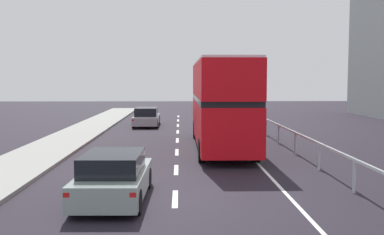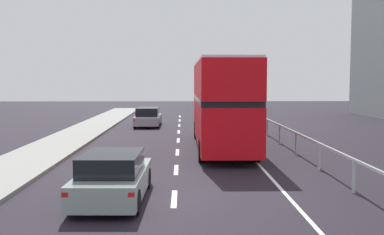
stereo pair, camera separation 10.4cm
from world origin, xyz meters
TOP-DOWN VIEW (x-y plane):
  - ground_plane at (0.00, 0.00)m, footprint 73.68×120.00m
  - lane_paint_markings at (2.05, 8.70)m, footprint 3.46×46.00m
  - bridge_side_railing at (5.38, 9.00)m, footprint 0.10×42.00m
  - double_decker_bus_red at (2.18, 9.43)m, footprint 2.56×10.94m
  - hatchback_car_near at (-1.72, -0.41)m, footprint 1.90×4.27m
  - sedan_car_ahead at (-2.31, 20.52)m, footprint 1.81×4.52m

SIDE VIEW (x-z plane):
  - ground_plane at x=0.00m, z-range -0.10..0.00m
  - lane_paint_markings at x=2.05m, z-range 0.00..0.01m
  - sedan_car_ahead at x=-2.31m, z-range -0.03..1.35m
  - hatchback_car_near at x=-1.72m, z-range -0.03..1.35m
  - bridge_side_railing at x=5.38m, z-range 0.33..1.38m
  - double_decker_bus_red at x=2.18m, z-range 0.15..4.49m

